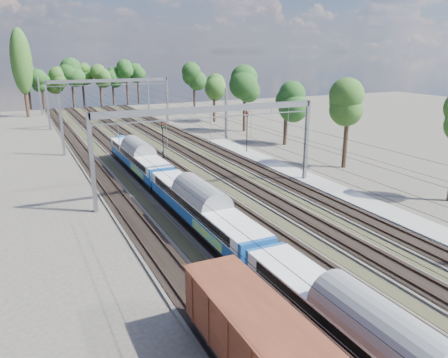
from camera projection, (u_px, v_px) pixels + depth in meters
name	position (u px, v px, depth m)	size (l,w,h in m)	color
track_bed	(165.00, 162.00, 57.52)	(21.00, 130.00, 0.34)	#47423A
platform	(372.00, 206.00, 40.84)	(3.00, 70.00, 0.30)	gray
catenary	(149.00, 107.00, 62.54)	(25.65, 130.00, 9.00)	slate
tree_belt	(137.00, 79.00, 98.05)	(38.87, 98.80, 11.93)	black
poplar	(21.00, 62.00, 94.07)	(4.40, 4.40, 19.04)	black
emu_train	(203.00, 205.00, 34.64)	(2.73, 57.80, 3.99)	black
worker	(164.00, 157.00, 56.86)	(0.62, 0.40, 1.69)	black
signal_near	(163.00, 138.00, 56.31)	(0.36, 0.33, 5.30)	black
signal_far	(247.00, 127.00, 61.37)	(0.42, 0.39, 6.09)	black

